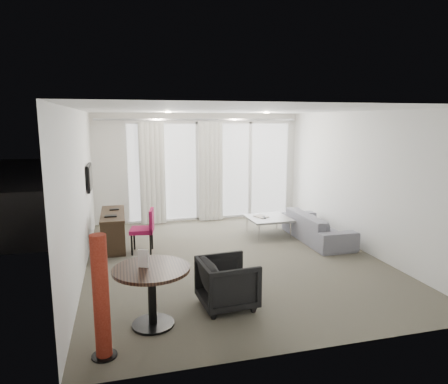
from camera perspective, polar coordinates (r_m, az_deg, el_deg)
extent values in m
cube|color=#534F42|center=(7.23, 1.22, -9.43)|extent=(5.00, 6.00, 0.00)
cube|color=white|center=(6.81, 1.31, 11.63)|extent=(5.00, 6.00, 0.00)
cube|color=silver|center=(6.67, -19.85, -0.15)|extent=(0.00, 6.00, 2.60)
cube|color=silver|center=(7.95, 18.86, 1.49)|extent=(0.00, 6.00, 2.60)
cube|color=silver|center=(4.17, 12.71, -5.77)|extent=(5.00, 0.00, 2.60)
cylinder|color=#FFE0B2|center=(8.21, -8.03, 11.22)|extent=(0.12, 0.12, 0.02)
cylinder|color=#FFE0B2|center=(8.71, 6.10, 11.20)|extent=(0.12, 0.12, 0.02)
cylinder|color=maroon|center=(4.37, -17.15, -14.17)|extent=(0.34, 0.34, 1.32)
imported|color=black|center=(5.37, 0.49, -12.84)|extent=(0.77, 0.75, 0.65)
imported|color=slate|center=(8.43, 13.16, -4.85)|extent=(0.75, 1.92, 0.56)
cube|color=#4D4D50|center=(11.53, -3.47, -2.29)|extent=(5.60, 3.00, 0.12)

